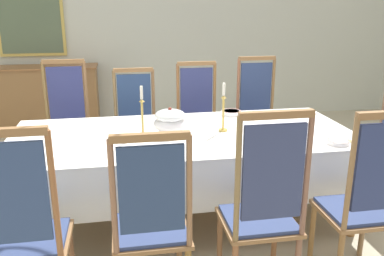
% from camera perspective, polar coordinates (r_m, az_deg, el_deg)
% --- Properties ---
extents(ground, '(7.70, 6.24, 0.04)m').
position_cam_1_polar(ground, '(3.48, -0.98, -13.08)').
color(ground, '#BAB094').
extents(dining_table, '(2.66, 1.17, 0.74)m').
position_cam_1_polar(dining_table, '(3.23, -1.17, -1.93)').
color(dining_table, '#8F5B42').
rests_on(dining_table, ground).
extents(tablecloth, '(2.68, 1.19, 0.39)m').
position_cam_1_polar(tablecloth, '(3.23, -1.17, -2.31)').
color(tablecloth, white).
rests_on(tablecloth, dining_table).
extents(chair_south_a, '(0.44, 0.42, 1.18)m').
position_cam_1_polar(chair_south_a, '(2.38, -22.50, -12.96)').
color(chair_south_a, olive).
rests_on(chair_south_a, ground).
extents(chair_north_a, '(0.44, 0.42, 1.20)m').
position_cam_1_polar(chair_north_a, '(4.20, -17.08, 0.67)').
color(chair_north_a, '#955841').
rests_on(chair_north_a, ground).
extents(chair_south_b, '(0.44, 0.42, 1.12)m').
position_cam_1_polar(chair_south_b, '(2.34, -5.73, -12.83)').
color(chair_south_b, olive).
rests_on(chair_south_b, ground).
extents(chair_north_b, '(0.44, 0.42, 1.10)m').
position_cam_1_polar(chair_north_b, '(4.17, -7.87, 0.68)').
color(chair_north_b, brown).
rests_on(chair_north_b, ground).
extents(chair_south_c, '(0.44, 0.42, 1.20)m').
position_cam_1_polar(chair_south_c, '(2.44, 9.92, -10.87)').
color(chair_south_c, brown).
rests_on(chair_south_c, ground).
extents(chair_north_c, '(0.44, 0.42, 1.15)m').
position_cam_1_polar(chair_north_c, '(4.24, 0.90, 1.34)').
color(chair_north_c, olive).
rests_on(chair_north_c, ground).
extents(chair_south_d, '(0.44, 0.42, 1.17)m').
position_cam_1_polar(chair_south_d, '(2.72, 23.05, -9.22)').
color(chair_south_d, olive).
rests_on(chair_south_d, ground).
extents(chair_north_d, '(0.44, 0.42, 1.19)m').
position_cam_1_polar(chair_north_d, '(4.41, 9.23, 1.89)').
color(chair_north_d, '#94623F').
rests_on(chair_north_d, ground).
extents(chair_head_east, '(0.42, 0.44, 1.15)m').
position_cam_1_polar(chair_head_east, '(3.91, 24.94, -1.71)').
color(chair_head_east, olive).
rests_on(chair_head_east, ground).
extents(soup_tureen, '(0.26, 0.26, 0.21)m').
position_cam_1_polar(soup_tureen, '(3.16, -3.08, 0.98)').
color(soup_tureen, white).
rests_on(soup_tureen, tablecloth).
extents(candlestick_west, '(0.07, 0.07, 0.39)m').
position_cam_1_polar(candlestick_west, '(3.13, -6.97, 1.76)').
color(candlestick_west, gold).
rests_on(candlestick_west, tablecloth).
extents(candlestick_east, '(0.07, 0.07, 0.39)m').
position_cam_1_polar(candlestick_east, '(3.22, 4.41, 2.31)').
color(candlestick_east, gold).
rests_on(candlestick_east, tablecloth).
extents(bowl_near_left, '(0.19, 0.19, 0.05)m').
position_cam_1_polar(bowl_near_left, '(2.96, 11.00, -2.03)').
color(bowl_near_left, white).
rests_on(bowl_near_left, tablecloth).
extents(bowl_near_right, '(0.16, 0.16, 0.03)m').
position_cam_1_polar(bowl_near_right, '(3.14, 19.79, -1.82)').
color(bowl_near_right, white).
rests_on(bowl_near_right, tablecloth).
extents(bowl_far_left, '(0.18, 0.18, 0.04)m').
position_cam_1_polar(bowl_far_left, '(3.74, 5.51, 2.20)').
color(bowl_far_left, white).
rests_on(bowl_far_left, tablecloth).
extents(bowl_far_right, '(0.19, 0.19, 0.04)m').
position_cam_1_polar(bowl_far_right, '(2.75, -4.78, -3.30)').
color(bowl_far_right, white).
rests_on(bowl_far_right, tablecloth).
extents(spoon_primary, '(0.03, 0.18, 0.01)m').
position_cam_1_polar(spoon_primary, '(3.03, 13.01, -2.09)').
color(spoon_primary, gold).
rests_on(spoon_primary, tablecloth).
extents(spoon_secondary, '(0.03, 0.18, 0.01)m').
position_cam_1_polar(spoon_secondary, '(3.22, 21.25, -1.74)').
color(spoon_secondary, gold).
rests_on(spoon_secondary, tablecloth).
extents(sideboard, '(1.44, 0.48, 0.90)m').
position_cam_1_polar(sideboard, '(6.04, -19.68, 3.90)').
color(sideboard, olive).
rests_on(sideboard, ground).
extents(framed_painting, '(0.89, 0.05, 1.44)m').
position_cam_1_polar(framed_painting, '(6.18, -21.93, 15.99)').
color(framed_painting, '#D1B251').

